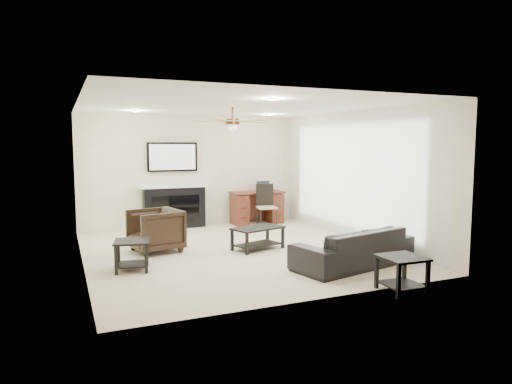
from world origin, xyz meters
The scene contains 10 objects.
room_shell centered at (0.19, 0.08, 1.68)m, with size 5.50×5.54×2.52m.
sofa centered at (1.31, -1.66, 0.29)m, with size 2.00×0.78×0.58m, color black.
armchair centered at (-1.29, 0.49, 0.37)m, with size 0.80×0.82×0.75m, color black.
coffee_table centered at (0.41, -0.06, 0.20)m, with size 0.90×0.50×0.40m, color black.
end_table_near centered at (1.16, -2.91, 0.23)m, with size 0.52×0.52×0.45m, color black.
end_table_left centered at (-1.84, -0.56, 0.23)m, with size 0.50×0.50×0.45m, color black.
fireplace_unit centered at (-0.46, 2.58, 0.95)m, with size 1.52×0.34×1.91m, color black.
desk centered at (1.45, 2.39, 0.38)m, with size 1.22×0.56×0.76m, color #3F140F.
desk_chair centered at (1.45, 1.84, 0.48)m, with size 0.42×0.44×0.97m, color black.
laptop centered at (1.65, 2.37, 0.88)m, with size 0.33×0.24×0.23m, color black.
Camera 1 is at (-2.78, -7.35, 1.86)m, focal length 32.00 mm.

